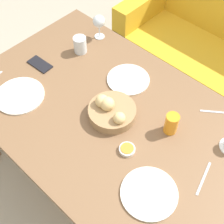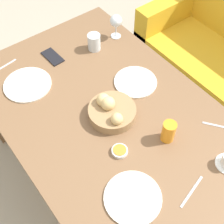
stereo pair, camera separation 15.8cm
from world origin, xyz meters
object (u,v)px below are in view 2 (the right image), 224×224
object	(u,v)px
plate_near_right	(133,198)
water_tumbler	(94,42)
cell_phone	(53,57)
plate_far_center	(135,82)
juice_glass	(168,132)
plate_near_left	(28,85)
spoon_coffee	(6,65)
jam_bowl_honey	(120,151)
fork_silver	(221,126)
knife_silver	(192,192)
bread_basket	(111,111)
wine_glass	(116,22)

from	to	relation	value
plate_near_right	water_tumbler	world-z (taller)	water_tumbler
plate_near_right	cell_phone	size ratio (longest dim) A/B	1.64
plate_far_center	juice_glass	bearing A→B (deg)	-17.04
plate_near_left	cell_phone	xyz separation A→B (m)	(-0.11, 0.23, -0.00)
spoon_coffee	juice_glass	bearing A→B (deg)	22.95
cell_phone	jam_bowl_honey	bearing A→B (deg)	-6.38
fork_silver	knife_silver	size ratio (longest dim) A/B	0.85
bread_basket	fork_silver	distance (m)	0.55
wine_glass	knife_silver	xyz separation A→B (m)	(1.03, -0.38, -0.11)
plate_near_right	wine_glass	xyz separation A→B (m)	(-0.89, 0.60, 0.11)
fork_silver	cell_phone	distance (m)	1.03
bread_basket	water_tumbler	distance (m)	0.52
fork_silver	knife_silver	world-z (taller)	same
water_tumbler	spoon_coffee	bearing A→B (deg)	-111.47
wine_glass	cell_phone	distance (m)	0.44
juice_glass	water_tumbler	world-z (taller)	juice_glass
wine_glass	knife_silver	size ratio (longest dim) A/B	0.88
plate_near_left	knife_silver	distance (m)	1.03
water_tumbler	jam_bowl_honey	size ratio (longest dim) A/B	1.32
water_tumbler	cell_phone	xyz separation A→B (m)	(-0.09, -0.24, -0.05)
spoon_coffee	jam_bowl_honey	bearing A→B (deg)	10.95
juice_glass	wine_glass	xyz separation A→B (m)	(-0.76, 0.27, 0.05)
wine_glass	plate_near_left	bearing A→B (deg)	-87.02
water_tumbler	wine_glass	world-z (taller)	wine_glass
spoon_coffee	cell_phone	bearing A→B (deg)	67.07
plate_near_right	cell_phone	distance (m)	0.99
water_tumbler	fork_silver	xyz separation A→B (m)	(0.86, 0.16, -0.05)
bread_basket	spoon_coffee	xyz separation A→B (m)	(-0.67, -0.27, -0.04)
knife_silver	spoon_coffee	size ratio (longest dim) A/B	1.31
water_tumbler	spoon_coffee	world-z (taller)	water_tumbler
water_tumbler	wine_glass	size ratio (longest dim) A/B	0.65
fork_silver	cell_phone	bearing A→B (deg)	-156.71
wine_glass	fork_silver	xyz separation A→B (m)	(0.87, -0.01, -0.11)
plate_near_right	bread_basket	bearing A→B (deg)	154.43
plate_far_center	spoon_coffee	size ratio (longest dim) A/B	1.77
knife_silver	fork_silver	bearing A→B (deg)	112.56
plate_far_center	jam_bowl_honey	bearing A→B (deg)	-49.38
plate_near_right	fork_silver	bearing A→B (deg)	91.90
plate_near_right	spoon_coffee	bearing A→B (deg)	-176.20
jam_bowl_honey	bread_basket	bearing A→B (deg)	153.11
plate_near_right	juice_glass	xyz separation A→B (m)	(-0.13, 0.33, 0.05)
plate_near_right	spoon_coffee	distance (m)	1.08
juice_glass	cell_phone	world-z (taller)	juice_glass
juice_glass	plate_near_left	bearing A→B (deg)	-152.73
bread_basket	water_tumbler	xyz separation A→B (m)	(-0.47, 0.23, 0.01)
juice_glass	water_tumbler	distance (m)	0.75
plate_far_center	water_tumbler	bearing A→B (deg)	-177.33
plate_near_right	spoon_coffee	size ratio (longest dim) A/B	1.85
cell_phone	fork_silver	bearing A→B (deg)	23.29
plate_near_right	wine_glass	world-z (taller)	wine_glass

